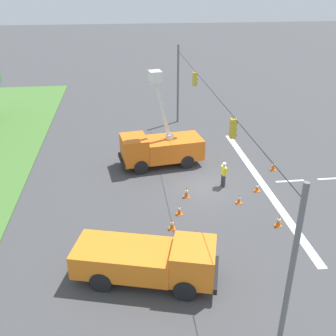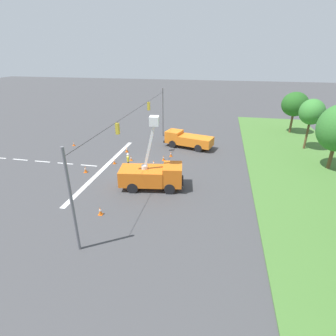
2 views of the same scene
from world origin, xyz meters
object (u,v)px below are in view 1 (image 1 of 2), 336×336
(utility_truck_support_near, at_px, (149,260))
(traffic_cone_foreground_left, at_px, (274,165))
(traffic_cone_lane_edge_a, at_px, (187,192))
(traffic_cone_lane_edge_b, at_px, (257,187))
(traffic_cone_far_right, at_px, (179,210))
(traffic_cone_foreground_right, at_px, (279,221))
(traffic_cone_mid_right, at_px, (188,133))
(traffic_cone_far_left, at_px, (172,224))
(utility_truck_bucket_lift, at_px, (160,147))
(road_worker, at_px, (224,173))
(traffic_cone_mid_left, at_px, (239,199))

(utility_truck_support_near, distance_m, traffic_cone_foreground_left, 14.20)
(traffic_cone_lane_edge_a, bearing_deg, traffic_cone_lane_edge_b, -87.73)
(traffic_cone_foreground_left, distance_m, traffic_cone_far_right, 9.09)
(traffic_cone_foreground_right, relative_size, traffic_cone_mid_right, 0.99)
(traffic_cone_mid_right, height_order, traffic_cone_far_left, traffic_cone_mid_right)
(utility_truck_bucket_lift, xyz_separation_m, traffic_cone_foreground_left, (-1.92, -8.03, -1.07))
(traffic_cone_foreground_right, distance_m, traffic_cone_far_right, 5.65)
(road_worker, relative_size, traffic_cone_mid_left, 2.88)
(utility_truck_bucket_lift, xyz_separation_m, utility_truck_support_near, (-12.19, 1.75, -0.31))
(traffic_cone_mid_left, height_order, traffic_cone_far_right, traffic_cone_far_right)
(traffic_cone_far_right, bearing_deg, utility_truck_support_near, 157.48)
(traffic_cone_lane_edge_b, bearing_deg, utility_truck_bucket_lift, 50.72)
(traffic_cone_foreground_left, xyz_separation_m, traffic_cone_mid_left, (-4.19, 3.76, -0.07))
(traffic_cone_foreground_right, xyz_separation_m, traffic_cone_mid_left, (2.67, 1.50, -0.06))
(utility_truck_support_near, xyz_separation_m, road_worker, (8.30, -5.58, -0.12))
(traffic_cone_lane_edge_a, bearing_deg, traffic_cone_foreground_right, -129.61)
(traffic_cone_mid_left, bearing_deg, utility_truck_support_near, 135.22)
(traffic_cone_foreground_right, bearing_deg, traffic_cone_mid_left, 29.31)
(utility_truck_bucket_lift, height_order, traffic_cone_lane_edge_b, utility_truck_bucket_lift)
(utility_truck_support_near, distance_m, traffic_cone_mid_right, 18.12)
(traffic_cone_mid_right, bearing_deg, road_worker, -174.86)
(traffic_cone_lane_edge_b, height_order, traffic_cone_far_right, traffic_cone_far_right)
(traffic_cone_mid_right, bearing_deg, traffic_cone_lane_edge_b, -164.12)
(traffic_cone_lane_edge_a, bearing_deg, traffic_cone_far_left, 157.93)
(utility_truck_bucket_lift, bearing_deg, traffic_cone_lane_edge_a, -166.73)
(traffic_cone_foreground_left, height_order, traffic_cone_far_left, traffic_cone_foreground_left)
(utility_truck_bucket_lift, distance_m, utility_truck_support_near, 12.31)
(traffic_cone_foreground_left, xyz_separation_m, traffic_cone_far_right, (-4.99, 7.60, -0.04))
(utility_truck_support_near, bearing_deg, traffic_cone_mid_right, -15.21)
(road_worker, distance_m, traffic_cone_lane_edge_b, 2.34)
(traffic_cone_far_right, bearing_deg, traffic_cone_lane_edge_b, -68.71)
(traffic_cone_mid_right, distance_m, traffic_cone_far_right, 12.46)
(traffic_cone_foreground_right, xyz_separation_m, traffic_cone_lane_edge_a, (3.80, 4.59, 0.01))
(traffic_cone_mid_right, xyz_separation_m, traffic_cone_far_left, (-13.63, 3.19, -0.04))
(traffic_cone_mid_right, bearing_deg, traffic_cone_lane_edge_a, 169.94)
(traffic_cone_lane_edge_b, bearing_deg, traffic_cone_far_right, 111.29)
(traffic_cone_foreground_left, distance_m, traffic_cone_far_left, 10.43)
(traffic_cone_mid_right, relative_size, traffic_cone_lane_edge_b, 1.16)
(traffic_cone_mid_right, height_order, traffic_cone_lane_edge_a, traffic_cone_lane_edge_a)
(traffic_cone_mid_left, xyz_separation_m, traffic_cone_lane_edge_b, (1.32, -1.59, 0.01))
(traffic_cone_lane_edge_a, height_order, traffic_cone_far_left, traffic_cone_lane_edge_a)
(traffic_cone_foreground_left, height_order, traffic_cone_mid_right, traffic_cone_foreground_left)
(utility_truck_bucket_lift, distance_m, traffic_cone_foreground_right, 10.56)
(utility_truck_bucket_lift, relative_size, traffic_cone_lane_edge_b, 11.12)
(traffic_cone_mid_left, bearing_deg, utility_truck_bucket_lift, 34.92)
(utility_truck_bucket_lift, bearing_deg, traffic_cone_far_right, -176.43)
(traffic_cone_far_left, bearing_deg, road_worker, -41.96)
(traffic_cone_foreground_left, relative_size, traffic_cone_far_left, 1.11)
(road_worker, bearing_deg, utility_truck_bucket_lift, 44.54)
(traffic_cone_foreground_right, distance_m, traffic_cone_lane_edge_a, 5.96)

